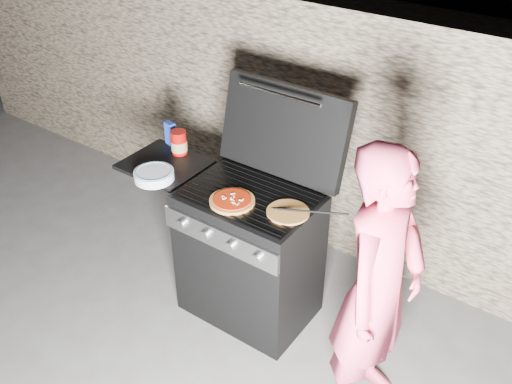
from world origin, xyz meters
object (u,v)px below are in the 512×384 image
Objects in this scene: pizza_topped at (232,200)px; person at (378,290)px; gas_grill at (218,241)px; sauce_jar at (179,142)px.

person is at bearing -4.50° from pizza_topped.
gas_grill is 0.53m from pizza_topped.
person is (1.18, -0.19, 0.35)m from gas_grill.
gas_grill is at bearing -19.53° from sauce_jar.
sauce_jar is (-0.42, 0.15, 0.53)m from gas_grill.
person is (1.60, -0.34, -0.17)m from sauce_jar.
sauce_jar is 0.10× the size of person.
gas_grill is 0.69m from sauce_jar.
pizza_topped reaches higher than gas_grill.
gas_grill is at bearing 151.21° from pizza_topped.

